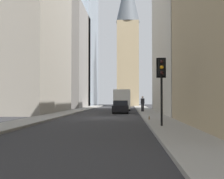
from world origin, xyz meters
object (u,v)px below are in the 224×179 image
(pedestrian, at_px, (143,103))
(discarded_bottle, at_px, (149,118))
(sedan_black, at_px, (121,107))
(traffic_light_foreground, at_px, (161,76))
(delivery_truck, at_px, (122,100))

(pedestrian, bearing_deg, discarded_bottle, 179.24)
(sedan_black, bearing_deg, traffic_light_foreground, -171.73)
(delivery_truck, height_order, traffic_light_foreground, traffic_light_foreground)
(delivery_truck, relative_size, discarded_bottle, 23.93)
(delivery_truck, relative_size, traffic_light_foreground, 1.75)
(traffic_light_foreground, xyz_separation_m, pedestrian, (19.94, 0.14, -1.75))
(delivery_truck, distance_m, traffic_light_foreground, 27.46)
(delivery_truck, xyz_separation_m, discarded_bottle, (-22.17, -2.32, -1.21))
(sedan_black, xyz_separation_m, discarded_bottle, (-13.17, -2.32, -0.42))
(sedan_black, distance_m, discarded_bottle, 13.38)
(sedan_black, relative_size, discarded_bottle, 15.93)
(delivery_truck, height_order, pedestrian, delivery_truck)
(sedan_black, relative_size, traffic_light_foreground, 1.16)
(delivery_truck, distance_m, discarded_bottle, 22.32)
(pedestrian, relative_size, discarded_bottle, 6.56)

